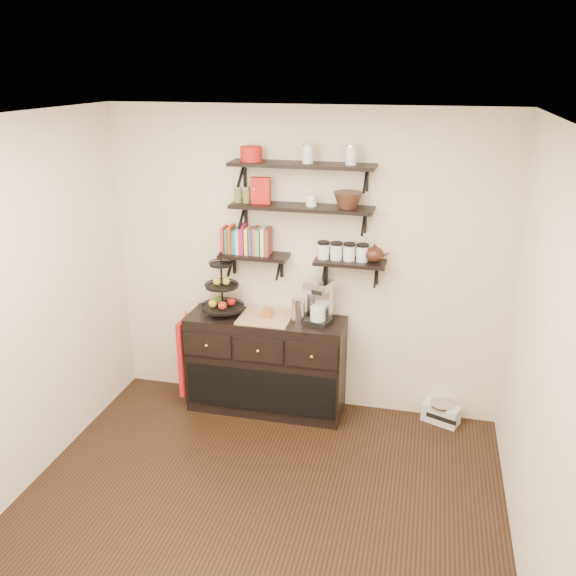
{
  "coord_description": "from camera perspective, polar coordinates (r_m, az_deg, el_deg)",
  "views": [
    {
      "loc": [
        1.04,
        -3.24,
        2.99
      ],
      "look_at": [
        -0.0,
        1.15,
        1.34
      ],
      "focal_mm": 38.0,
      "sensor_mm": 36.0,
      "label": 1
    }
  ],
  "objects": [
    {
      "name": "floor",
      "position": [
        4.53,
        -3.57,
        -21.23
      ],
      "size": [
        3.5,
        3.5,
        0.0
      ],
      "primitive_type": "plane",
      "color": "black",
      "rests_on": "ground"
    },
    {
      "name": "ceiling",
      "position": [
        3.42,
        -4.57,
        15.19
      ],
      "size": [
        3.5,
        3.5,
        0.02
      ],
      "primitive_type": "cube",
      "color": "white",
      "rests_on": "back_wall"
    },
    {
      "name": "back_wall",
      "position": [
        5.36,
        1.52,
        2.26
      ],
      "size": [
        3.5,
        0.02,
        2.7
      ],
      "primitive_type": "cube",
      "color": "white",
      "rests_on": "ground"
    },
    {
      "name": "right_wall",
      "position": [
        3.7,
        23.12,
        -7.94
      ],
      "size": [
        0.02,
        3.5,
        2.7
      ],
      "primitive_type": "cube",
      "color": "white",
      "rests_on": "ground"
    },
    {
      "name": "shelf_top",
      "position": [
        5.03,
        1.3,
        11.42
      ],
      "size": [
        1.2,
        0.27,
        0.23
      ],
      "color": "black",
      "rests_on": "back_wall"
    },
    {
      "name": "shelf_mid",
      "position": [
        5.09,
        1.27,
        7.52
      ],
      "size": [
        1.2,
        0.27,
        0.23
      ],
      "color": "black",
      "rests_on": "back_wall"
    },
    {
      "name": "shelf_low_left",
      "position": [
        5.32,
        -3.17,
        3.0
      ],
      "size": [
        0.6,
        0.25,
        0.23
      ],
      "color": "black",
      "rests_on": "back_wall"
    },
    {
      "name": "shelf_low_right",
      "position": [
        5.16,
        5.83,
        2.35
      ],
      "size": [
        0.6,
        0.25,
        0.23
      ],
      "color": "black",
      "rests_on": "back_wall"
    },
    {
      "name": "cookbooks",
      "position": [
        5.3,
        -3.75,
        4.45
      ],
      "size": [
        0.43,
        0.15,
        0.26
      ],
      "color": "red",
      "rests_on": "shelf_low_left"
    },
    {
      "name": "glass_canisters",
      "position": [
        5.14,
        5.14,
        3.33
      ],
      "size": [
        0.43,
        0.1,
        0.13
      ],
      "color": "silver",
      "rests_on": "shelf_low_right"
    },
    {
      "name": "sideboard",
      "position": [
        5.55,
        -2.05,
        -7.1
      ],
      "size": [
        1.4,
        0.5,
        0.92
      ],
      "color": "black",
      "rests_on": "floor"
    },
    {
      "name": "fruit_stand",
      "position": [
        5.41,
        -6.13,
        -0.56
      ],
      "size": [
        0.38,
        0.38,
        0.56
      ],
      "rotation": [
        0.0,
        0.0,
        0.27
      ],
      "color": "black",
      "rests_on": "sideboard"
    },
    {
      "name": "candle",
      "position": [
        5.34,
        -1.94,
        -2.31
      ],
      "size": [
        0.08,
        0.08,
        0.08
      ],
      "primitive_type": "cube",
      "color": "#985523",
      "rests_on": "sideboard"
    },
    {
      "name": "coffee_maker",
      "position": [
        5.22,
        2.93,
        -1.34
      ],
      "size": [
        0.25,
        0.25,
        0.39
      ],
      "rotation": [
        0.0,
        0.0,
        -0.28
      ],
      "color": "black",
      "rests_on": "sideboard"
    },
    {
      "name": "thermal_carafe",
      "position": [
        5.24,
        0.96,
        -2.12
      ],
      "size": [
        0.11,
        0.11,
        0.22
      ],
      "primitive_type": "cylinder",
      "color": "silver",
      "rests_on": "sideboard"
    },
    {
      "name": "apron",
      "position": [
        5.67,
        -9.51,
        -6.18
      ],
      "size": [
        0.04,
        0.3,
        0.71
      ],
      "primitive_type": "cube",
      "color": "#A01311",
      "rests_on": "sideboard"
    },
    {
      "name": "radio",
      "position": [
        5.68,
        14.13,
        -11.26
      ],
      "size": [
        0.35,
        0.28,
        0.19
      ],
      "rotation": [
        0.0,
        0.0,
        -0.39
      ],
      "color": "silver",
      "rests_on": "floor"
    },
    {
      "name": "recipe_box",
      "position": [
        5.15,
        -2.57,
        9.1
      ],
      "size": [
        0.16,
        0.07,
        0.22
      ],
      "primitive_type": "cube",
      "rotation": [
        0.0,
        0.0,
        0.05
      ],
      "color": "red",
      "rests_on": "shelf_mid"
    },
    {
      "name": "walnut_bowl",
      "position": [
        5.01,
        5.62,
        8.19
      ],
      "size": [
        0.24,
        0.24,
        0.13
      ],
      "primitive_type": null,
      "color": "black",
      "rests_on": "shelf_mid"
    },
    {
      "name": "ramekins",
      "position": [
        5.06,
        2.2,
        8.2
      ],
      "size": [
        0.09,
        0.09,
        0.1
      ],
      "primitive_type": "cylinder",
      "color": "white",
      "rests_on": "shelf_mid"
    },
    {
      "name": "teapot",
      "position": [
        5.11,
        8.1,
        3.26
      ],
      "size": [
        0.22,
        0.17,
        0.16
      ],
      "primitive_type": null,
      "rotation": [
        0.0,
        0.0,
        0.08
      ],
      "color": "#361910",
      "rests_on": "shelf_low_right"
    },
    {
      "name": "red_pot",
      "position": [
        5.12,
        -3.46,
        12.43
      ],
      "size": [
        0.18,
        0.18,
        0.12
      ],
      "primitive_type": "cylinder",
      "color": "red",
      "rests_on": "shelf_top"
    }
  ]
}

